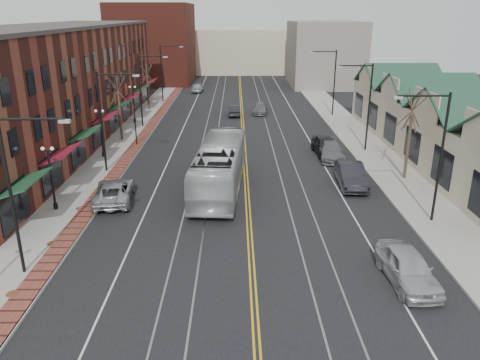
{
  "coord_description": "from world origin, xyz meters",
  "views": [
    {
      "loc": [
        -0.81,
        -20.71,
        12.46
      ],
      "look_at": [
        -0.54,
        8.38,
        2.0
      ],
      "focal_mm": 35.0,
      "sensor_mm": 36.0,
      "label": 1
    }
  ],
  "objects_px": {
    "transit_bus": "(220,166)",
    "parked_car_c": "(331,151)",
    "parked_car_a": "(408,267)",
    "parked_car_b": "(351,175)",
    "parked_suv": "(114,191)",
    "parked_car_d": "(326,146)"
  },
  "relations": [
    {
      "from": "parked_car_b",
      "to": "parked_car_c",
      "type": "height_order",
      "value": "parked_car_b"
    },
    {
      "from": "parked_car_b",
      "to": "parked_car_d",
      "type": "relative_size",
      "value": 1.03
    },
    {
      "from": "parked_car_a",
      "to": "parked_car_d",
      "type": "distance_m",
      "value": 21.77
    },
    {
      "from": "parked_suv",
      "to": "parked_car_b",
      "type": "xyz_separation_m",
      "value": [
        17.18,
        2.9,
        0.11
      ]
    },
    {
      "from": "parked_suv",
      "to": "parked_car_b",
      "type": "height_order",
      "value": "parked_car_b"
    },
    {
      "from": "parked_suv",
      "to": "parked_car_d",
      "type": "distance_m",
      "value": 20.18
    },
    {
      "from": "transit_bus",
      "to": "parked_suv",
      "type": "xyz_separation_m",
      "value": [
        -7.3,
        -2.39,
        -1.03
      ]
    },
    {
      "from": "transit_bus",
      "to": "parked_car_a",
      "type": "distance_m",
      "value": 16.11
    },
    {
      "from": "transit_bus",
      "to": "parked_car_c",
      "type": "distance_m",
      "value": 12.34
    },
    {
      "from": "transit_bus",
      "to": "parked_car_b",
      "type": "bearing_deg",
      "value": -172.68
    },
    {
      "from": "parked_car_d",
      "to": "parked_car_c",
      "type": "bearing_deg",
      "value": -83.15
    },
    {
      "from": "transit_bus",
      "to": "parked_car_c",
      "type": "height_order",
      "value": "transit_bus"
    },
    {
      "from": "transit_bus",
      "to": "parked_car_b",
      "type": "relative_size",
      "value": 2.45
    },
    {
      "from": "parked_car_b",
      "to": "parked_car_c",
      "type": "xyz_separation_m",
      "value": [
        -0.16,
        7.01,
        -0.11
      ]
    },
    {
      "from": "parked_suv",
      "to": "parked_car_a",
      "type": "relative_size",
      "value": 1.12
    },
    {
      "from": "parked_car_a",
      "to": "parked_car_c",
      "type": "bearing_deg",
      "value": 85.48
    },
    {
      "from": "parked_suv",
      "to": "parked_car_b",
      "type": "distance_m",
      "value": 17.42
    },
    {
      "from": "parked_car_c",
      "to": "parked_car_d",
      "type": "relative_size",
      "value": 1.03
    },
    {
      "from": "parked_car_b",
      "to": "parked_car_a",
      "type": "bearing_deg",
      "value": -89.27
    },
    {
      "from": "transit_bus",
      "to": "parked_car_a",
      "type": "xyz_separation_m",
      "value": [
        9.5,
        -12.97,
        -0.96
      ]
    },
    {
      "from": "parked_car_a",
      "to": "parked_car_b",
      "type": "xyz_separation_m",
      "value": [
        0.38,
        13.48,
        0.04
      ]
    },
    {
      "from": "transit_bus",
      "to": "parked_car_c",
      "type": "bearing_deg",
      "value": -137.9
    }
  ]
}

